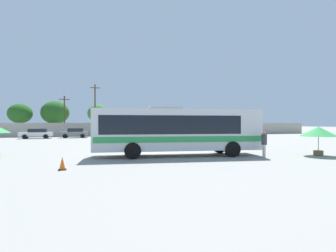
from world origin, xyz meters
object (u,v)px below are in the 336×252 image
at_px(attendant_by_bus_door, 264,142).
at_px(traffic_cone_on_apron, 62,164).
at_px(utility_pole_near, 95,109).
at_px(roadside_tree_midleft, 55,113).
at_px(coach_bus_silver_green, 176,129).
at_px(vendor_umbrella_near_gate_green, 318,132).
at_px(parked_car_third_silver, 110,132).
at_px(utility_pole_far, 64,115).
at_px(roadside_tree_left, 20,114).
at_px(parked_car_rightmost_black, 153,132).
at_px(parked_car_second_grey, 75,133).
at_px(roadside_tree_midright, 98,113).
at_px(parked_car_leftmost_white, 37,133).

relative_size(attendant_by_bus_door, traffic_cone_on_apron, 2.74).
relative_size(attendant_by_bus_door, utility_pole_near, 0.19).
bearing_deg(roadside_tree_midleft, traffic_cone_on_apron, -83.14).
height_order(coach_bus_silver_green, vendor_umbrella_near_gate_green, coach_bus_silver_green).
bearing_deg(parked_car_third_silver, attendant_by_bus_door, -75.42).
relative_size(parked_car_third_silver, roadside_tree_midleft, 0.71).
bearing_deg(roadside_tree_midleft, attendant_by_bus_door, -66.82).
bearing_deg(utility_pole_far, roadside_tree_left, 154.54).
height_order(parked_car_rightmost_black, traffic_cone_on_apron, parked_car_rightmost_black).
relative_size(coach_bus_silver_green, vendor_umbrella_near_gate_green, 4.74).
height_order(attendant_by_bus_door, traffic_cone_on_apron, attendant_by_bus_door).
bearing_deg(roadside_tree_midleft, roadside_tree_left, -176.76).
height_order(parked_car_second_grey, utility_pole_near, utility_pole_near).
xyz_separation_m(parked_car_rightmost_black, traffic_cone_on_apron, (-11.68, -30.52, -0.48)).
xyz_separation_m(parked_car_second_grey, roadside_tree_left, (-9.86, 10.14, 3.25)).
bearing_deg(roadside_tree_midright, coach_bus_silver_green, -83.91).
bearing_deg(parked_car_second_grey, vendor_umbrella_near_gate_green, -59.47).
height_order(parked_car_third_silver, roadside_tree_left, roadside_tree_left).
height_order(parked_car_second_grey, parked_car_rightmost_black, parked_car_rightmost_black).
height_order(vendor_umbrella_near_gate_green, roadside_tree_midleft, roadside_tree_midleft).
xyz_separation_m(coach_bus_silver_green, roadside_tree_midright, (-3.96, 37.10, 2.38)).
relative_size(parked_car_leftmost_white, utility_pole_far, 0.64).
bearing_deg(roadside_tree_midleft, parked_car_third_silver, -48.47).
height_order(utility_pole_far, roadside_tree_midleft, utility_pole_far).
xyz_separation_m(utility_pole_far, roadside_tree_midleft, (-1.99, 4.07, 0.56)).
bearing_deg(traffic_cone_on_apron, coach_bus_silver_green, 28.23).
bearing_deg(traffic_cone_on_apron, parked_car_rightmost_black, 69.06).
relative_size(roadside_tree_midright, traffic_cone_on_apron, 9.28).
distance_m(parked_car_second_grey, traffic_cone_on_apron, 30.28).
distance_m(parked_car_leftmost_white, parked_car_second_grey, 5.33).
bearing_deg(parked_car_second_grey, roadside_tree_midright, 69.91).
height_order(parked_car_second_grey, roadside_tree_midright, roadside_tree_midright).
bearing_deg(parked_car_second_grey, utility_pole_far, 107.40).
height_order(vendor_umbrella_near_gate_green, parked_car_third_silver, vendor_umbrella_near_gate_green).
bearing_deg(parked_car_leftmost_white, utility_pole_far, 65.04).
distance_m(vendor_umbrella_near_gate_green, parked_car_third_silver, 31.42).
height_order(attendant_by_bus_door, utility_pole_near, utility_pole_near).
xyz_separation_m(vendor_umbrella_near_gate_green, roadside_tree_midleft, (-21.27, 39.75, 2.63)).
xyz_separation_m(parked_car_third_silver, utility_pole_near, (-2.24, 5.98, 4.01)).
distance_m(coach_bus_silver_green, utility_pole_far, 34.43).
distance_m(utility_pole_far, roadside_tree_midleft, 4.57).
xyz_separation_m(parked_car_rightmost_black, utility_pole_far, (-14.59, 6.14, 2.92)).
distance_m(vendor_umbrella_near_gate_green, traffic_cone_on_apron, 16.45).
bearing_deg(utility_pole_far, coach_bus_silver_green, -73.40).
relative_size(parked_car_second_grey, traffic_cone_on_apron, 6.41).
height_order(roadside_tree_left, roadside_tree_midright, roadside_tree_midright).
bearing_deg(utility_pole_far, parked_car_leftmost_white, -114.96).
relative_size(utility_pole_far, roadside_tree_midleft, 1.10).
bearing_deg(parked_car_second_grey, attendant_by_bus_door, -66.02).
xyz_separation_m(attendant_by_bus_door, parked_car_second_grey, (-12.98, 29.17, -0.21)).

